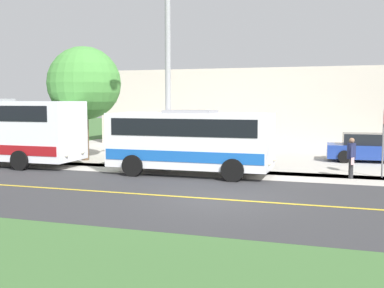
{
  "coord_description": "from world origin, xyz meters",
  "views": [
    {
      "loc": [
        14.14,
        3.6,
        3.14
      ],
      "look_at": [
        -3.5,
        -1.99,
        1.4
      ],
      "focal_mm": 43.62,
      "sensor_mm": 36.0,
      "label": 1
    }
  ],
  "objects_px": {
    "stop_sign": "(384,129)",
    "tree_curbside": "(84,84)",
    "street_light_pole": "(167,60)",
    "shuttle_bus_front": "(191,139)",
    "pedestrian_with_bags": "(351,157)",
    "parked_car_near": "(371,148)",
    "commercial_building": "(272,107)"
  },
  "relations": [
    {
      "from": "parked_car_near",
      "to": "stop_sign",
      "type": "bearing_deg",
      "value": 1.76
    },
    {
      "from": "shuttle_bus_front",
      "to": "commercial_building",
      "type": "distance_m",
      "value": 16.91
    },
    {
      "from": "stop_sign",
      "to": "commercial_building",
      "type": "bearing_deg",
      "value": -156.55
    },
    {
      "from": "shuttle_bus_front",
      "to": "commercial_building",
      "type": "xyz_separation_m",
      "value": [
        -16.84,
        1.07,
        1.13
      ]
    },
    {
      "from": "stop_sign",
      "to": "tree_curbside",
      "type": "bearing_deg",
      "value": -95.15
    },
    {
      "from": "street_light_pole",
      "to": "tree_curbside",
      "type": "xyz_separation_m",
      "value": [
        -2.51,
        -5.54,
        -0.88
      ]
    },
    {
      "from": "commercial_building",
      "to": "shuttle_bus_front",
      "type": "bearing_deg",
      "value": -3.64
    },
    {
      "from": "shuttle_bus_front",
      "to": "pedestrian_with_bags",
      "type": "relative_size",
      "value": 4.22
    },
    {
      "from": "pedestrian_with_bags",
      "to": "tree_curbside",
      "type": "relative_size",
      "value": 0.28
    },
    {
      "from": "stop_sign",
      "to": "street_light_pole",
      "type": "xyz_separation_m",
      "value": [
        1.21,
        -8.88,
        2.92
      ]
    },
    {
      "from": "parked_car_near",
      "to": "shuttle_bus_front",
      "type": "bearing_deg",
      "value": -48.56
    },
    {
      "from": "stop_sign",
      "to": "street_light_pole",
      "type": "height_order",
      "value": "street_light_pole"
    },
    {
      "from": "shuttle_bus_front",
      "to": "parked_car_near",
      "type": "relative_size",
      "value": 1.55
    },
    {
      "from": "stop_sign",
      "to": "parked_car_near",
      "type": "xyz_separation_m",
      "value": [
        -5.13,
        -0.16,
        -1.28
      ]
    },
    {
      "from": "stop_sign",
      "to": "street_light_pole",
      "type": "distance_m",
      "value": 9.43
    },
    {
      "from": "shuttle_bus_front",
      "to": "tree_curbside",
      "type": "height_order",
      "value": "tree_curbside"
    },
    {
      "from": "parked_car_near",
      "to": "commercial_building",
      "type": "bearing_deg",
      "value": -147.51
    },
    {
      "from": "stop_sign",
      "to": "shuttle_bus_front",
      "type": "bearing_deg",
      "value": -78.71
    },
    {
      "from": "parked_car_near",
      "to": "pedestrian_with_bags",
      "type": "bearing_deg",
      "value": -10.6
    },
    {
      "from": "shuttle_bus_front",
      "to": "parked_car_near",
      "type": "xyz_separation_m",
      "value": [
        -6.67,
        7.55,
        -0.82
      ]
    },
    {
      "from": "pedestrian_with_bags",
      "to": "stop_sign",
      "type": "height_order",
      "value": "stop_sign"
    },
    {
      "from": "stop_sign",
      "to": "tree_curbside",
      "type": "xyz_separation_m",
      "value": [
        -1.3,
        -14.42,
        2.04
      ]
    },
    {
      "from": "tree_curbside",
      "to": "commercial_building",
      "type": "bearing_deg",
      "value": 150.92
    },
    {
      "from": "commercial_building",
      "to": "tree_curbside",
      "type": "bearing_deg",
      "value": -29.08
    },
    {
      "from": "shuttle_bus_front",
      "to": "pedestrian_with_bags",
      "type": "height_order",
      "value": "shuttle_bus_front"
    },
    {
      "from": "shuttle_bus_front",
      "to": "pedestrian_with_bags",
      "type": "bearing_deg",
      "value": 98.48
    },
    {
      "from": "pedestrian_with_bags",
      "to": "street_light_pole",
      "type": "distance_m",
      "value": 8.67
    },
    {
      "from": "shuttle_bus_front",
      "to": "pedestrian_with_bags",
      "type": "xyz_separation_m",
      "value": [
        -0.97,
        6.48,
        -0.63
      ]
    },
    {
      "from": "parked_car_near",
      "to": "commercial_building",
      "type": "height_order",
      "value": "commercial_building"
    },
    {
      "from": "shuttle_bus_front",
      "to": "commercial_building",
      "type": "relative_size",
      "value": 0.3
    },
    {
      "from": "tree_curbside",
      "to": "commercial_building",
      "type": "relative_size",
      "value": 0.25
    },
    {
      "from": "street_light_pole",
      "to": "parked_car_near",
      "type": "height_order",
      "value": "street_light_pole"
    }
  ]
}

